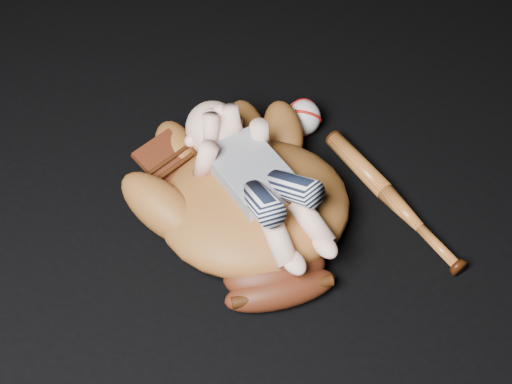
% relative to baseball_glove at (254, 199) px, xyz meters
% --- Properties ---
extents(baseball_glove, '(0.52, 0.57, 0.15)m').
position_rel_baseball_glove_xyz_m(baseball_glove, '(0.00, 0.00, 0.00)').
color(baseball_glove, brown).
rests_on(baseball_glove, ground).
extents(newborn_baby, '(0.21, 0.41, 0.16)m').
position_rel_baseball_glove_xyz_m(newborn_baby, '(0.01, -0.01, 0.06)').
color(newborn_baby, beige).
rests_on(newborn_baby, baseball_glove).
extents(baseball_bat, '(0.06, 0.39, 0.04)m').
position_rel_baseball_glove_xyz_m(baseball_bat, '(0.26, -0.07, -0.06)').
color(baseball_bat, '#AD5921').
rests_on(baseball_bat, ground).
extents(baseball, '(0.10, 0.10, 0.08)m').
position_rel_baseball_glove_xyz_m(baseball, '(0.21, 0.19, -0.04)').
color(baseball, silver).
rests_on(baseball, ground).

